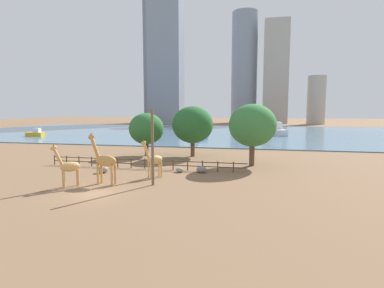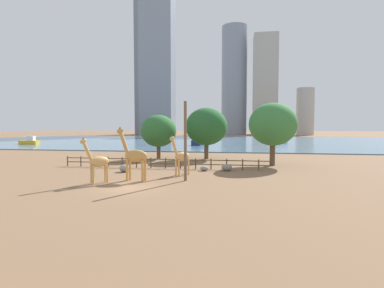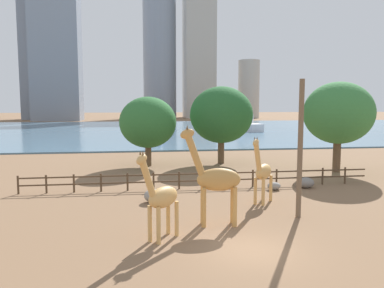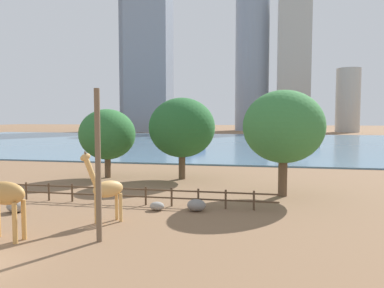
{
  "view_description": "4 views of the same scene",
  "coord_description": "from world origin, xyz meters",
  "px_view_note": "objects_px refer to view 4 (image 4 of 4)",
  "views": [
    {
      "loc": [
        14.06,
        -23.53,
        7.38
      ],
      "look_at": [
        2.34,
        30.2,
        1.23
      ],
      "focal_mm": 28.0,
      "sensor_mm": 36.0,
      "label": 1
    },
    {
      "loc": [
        9.1,
        -23.71,
        5.26
      ],
      "look_at": [
        0.14,
        32.77,
        1.76
      ],
      "focal_mm": 28.0,
      "sensor_mm": 36.0,
      "label": 2
    },
    {
      "loc": [
        -4.66,
        -14.97,
        6.21
      ],
      "look_at": [
        1.95,
        31.05,
        1.29
      ],
      "focal_mm": 35.0,
      "sensor_mm": 36.0,
      "label": 3
    },
    {
      "loc": [
        12.08,
        -12.8,
        6.18
      ],
      "look_at": [
        3.33,
        31.65,
        2.91
      ],
      "focal_mm": 35.0,
      "sensor_mm": 36.0,
      "label": 4
    }
  ],
  "objects_px": {
    "boulder_by_pole": "(196,205)",
    "boulder_small": "(157,206)",
    "boat_ferry": "(192,144)",
    "tree_left_large": "(284,127)",
    "tree_right_tall": "(182,128)",
    "boat_tug": "(305,140)",
    "utility_pole": "(98,166)",
    "tree_center_broad": "(107,134)",
    "giraffe_companion": "(2,193)",
    "boulder_near_fence": "(16,206)",
    "giraffe_young": "(106,189)"
  },
  "relations": [
    {
      "from": "tree_center_broad",
      "to": "boulder_small",
      "type": "bearing_deg",
      "value": -53.87
    },
    {
      "from": "boat_ferry",
      "to": "tree_left_large",
      "type": "bearing_deg",
      "value": -145.18
    },
    {
      "from": "tree_right_tall",
      "to": "boat_ferry",
      "type": "xyz_separation_m",
      "value": [
        -5.05,
        30.77,
        -3.9
      ]
    },
    {
      "from": "giraffe_young",
      "to": "tree_right_tall",
      "type": "bearing_deg",
      "value": -142.93
    },
    {
      "from": "boulder_near_fence",
      "to": "boulder_by_pole",
      "type": "xyz_separation_m",
      "value": [
        11.45,
        2.54,
        -0.03
      ]
    },
    {
      "from": "giraffe_companion",
      "to": "boat_ferry",
      "type": "height_order",
      "value": "boat_ferry"
    },
    {
      "from": "boulder_by_pole",
      "to": "boulder_small",
      "type": "distance_m",
      "value": 2.62
    },
    {
      "from": "giraffe_young",
      "to": "boat_tug",
      "type": "relative_size",
      "value": 0.47
    },
    {
      "from": "tree_left_large",
      "to": "tree_center_broad",
      "type": "bearing_deg",
      "value": 161.4
    },
    {
      "from": "boat_tug",
      "to": "utility_pole",
      "type": "bearing_deg",
      "value": -26.63
    },
    {
      "from": "boulder_small",
      "to": "boat_ferry",
      "type": "distance_m",
      "value": 43.85
    },
    {
      "from": "tree_right_tall",
      "to": "tree_center_broad",
      "type": "bearing_deg",
      "value": -175.6
    },
    {
      "from": "utility_pole",
      "to": "boulder_by_pole",
      "type": "bearing_deg",
      "value": 62.01
    },
    {
      "from": "boat_ferry",
      "to": "utility_pole",
      "type": "bearing_deg",
      "value": -160.71
    },
    {
      "from": "boulder_small",
      "to": "tree_right_tall",
      "type": "bearing_deg",
      "value": 95.16
    },
    {
      "from": "tree_left_large",
      "to": "boat_tug",
      "type": "distance_m",
      "value": 51.37
    },
    {
      "from": "giraffe_companion",
      "to": "boulder_small",
      "type": "distance_m",
      "value": 9.57
    },
    {
      "from": "giraffe_young",
      "to": "boat_ferry",
      "type": "bearing_deg",
      "value": -134.61
    },
    {
      "from": "boulder_near_fence",
      "to": "boat_tug",
      "type": "relative_size",
      "value": 0.13
    },
    {
      "from": "giraffe_companion",
      "to": "tree_center_broad",
      "type": "distance_m",
      "value": 19.61
    },
    {
      "from": "tree_left_large",
      "to": "boulder_small",
      "type": "bearing_deg",
      "value": -143.13
    },
    {
      "from": "boulder_by_pole",
      "to": "boat_tug",
      "type": "xyz_separation_m",
      "value": [
        12.42,
        56.75,
        1.1
      ]
    },
    {
      "from": "tree_right_tall",
      "to": "boat_tug",
      "type": "height_order",
      "value": "tree_right_tall"
    },
    {
      "from": "giraffe_companion",
      "to": "boat_ferry",
      "type": "relative_size",
      "value": 0.72
    },
    {
      "from": "utility_pole",
      "to": "tree_left_large",
      "type": "relative_size",
      "value": 0.92
    },
    {
      "from": "tree_right_tall",
      "to": "boat_ferry",
      "type": "distance_m",
      "value": 31.42
    },
    {
      "from": "boat_ferry",
      "to": "giraffe_young",
      "type": "bearing_deg",
      "value": -161.55
    },
    {
      "from": "utility_pole",
      "to": "tree_center_broad",
      "type": "xyz_separation_m",
      "value": [
        -7.75,
        18.6,
        0.63
      ]
    },
    {
      "from": "tree_center_broad",
      "to": "boat_tug",
      "type": "xyz_separation_m",
      "value": [
        23.81,
        45.01,
        -2.92
      ]
    },
    {
      "from": "boulder_near_fence",
      "to": "boulder_small",
      "type": "relative_size",
      "value": 1.23
    },
    {
      "from": "giraffe_companion",
      "to": "giraffe_young",
      "type": "relative_size",
      "value": 1.2
    },
    {
      "from": "utility_pole",
      "to": "tree_center_broad",
      "type": "height_order",
      "value": "utility_pole"
    },
    {
      "from": "boulder_by_pole",
      "to": "boat_ferry",
      "type": "height_order",
      "value": "boat_ferry"
    },
    {
      "from": "giraffe_young",
      "to": "utility_pole",
      "type": "bearing_deg",
      "value": 58.39
    },
    {
      "from": "utility_pole",
      "to": "tree_right_tall",
      "type": "height_order",
      "value": "tree_right_tall"
    },
    {
      "from": "boulder_by_pole",
      "to": "boat_tug",
      "type": "relative_size",
      "value": 0.13
    },
    {
      "from": "giraffe_young",
      "to": "boulder_near_fence",
      "type": "distance_m",
      "value": 7.08
    },
    {
      "from": "giraffe_young",
      "to": "boat_tug",
      "type": "xyz_separation_m",
      "value": [
        17.08,
        60.49,
        -0.51
      ]
    },
    {
      "from": "giraffe_young",
      "to": "utility_pole",
      "type": "distance_m",
      "value": 3.73
    },
    {
      "from": "tree_right_tall",
      "to": "boat_ferry",
      "type": "height_order",
      "value": "tree_right_tall"
    },
    {
      "from": "boulder_near_fence",
      "to": "tree_center_broad",
      "type": "bearing_deg",
      "value": 89.75
    },
    {
      "from": "utility_pole",
      "to": "boulder_small",
      "type": "bearing_deg",
      "value": 80.92
    },
    {
      "from": "giraffe_companion",
      "to": "boulder_small",
      "type": "xyz_separation_m",
      "value": [
        5.89,
        7.24,
        -2.13
      ]
    },
    {
      "from": "boulder_small",
      "to": "tree_right_tall",
      "type": "height_order",
      "value": "tree_right_tall"
    },
    {
      "from": "boulder_near_fence",
      "to": "boulder_small",
      "type": "height_order",
      "value": "boulder_near_fence"
    },
    {
      "from": "giraffe_young",
      "to": "tree_left_large",
      "type": "bearing_deg",
      "value": 173.29
    },
    {
      "from": "boulder_near_fence",
      "to": "boat_ferry",
      "type": "distance_m",
      "value": 45.72
    },
    {
      "from": "tree_center_broad",
      "to": "boulder_near_fence",
      "type": "bearing_deg",
      "value": -90.25
    },
    {
      "from": "boulder_small",
      "to": "boulder_by_pole",
      "type": "bearing_deg",
      "value": 6.66
    },
    {
      "from": "boulder_small",
      "to": "boat_ferry",
      "type": "relative_size",
      "value": 0.14
    }
  ]
}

